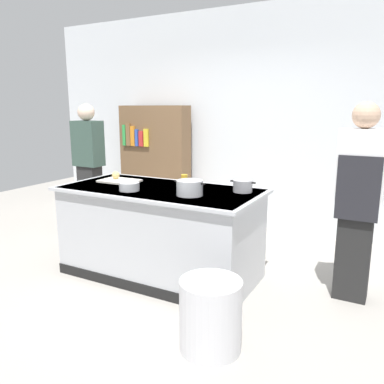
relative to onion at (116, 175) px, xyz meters
name	(u,v)px	position (x,y,z in m)	size (l,w,h in m)	color
ground_plane	(161,274)	(0.63, -0.11, -0.96)	(10.00, 10.00, 0.00)	#9E9991
back_wall	(240,120)	(0.63, 1.99, 0.54)	(6.40, 0.12, 3.00)	silver
counter_island	(161,231)	(0.63, -0.11, -0.50)	(1.98, 0.98, 0.90)	#B7BABF
cutting_board	(120,181)	(0.07, -0.03, -0.05)	(0.40, 0.28, 0.02)	silver
onion	(116,175)	(0.00, 0.00, 0.00)	(0.08, 0.08, 0.08)	tan
stock_pot	(190,188)	(1.03, -0.24, 0.01)	(0.30, 0.24, 0.14)	#B7BABF
sauce_pan	(243,186)	(1.40, 0.12, 0.00)	(0.24, 0.18, 0.11)	#99999E
mixing_bowl	(129,187)	(0.43, -0.34, -0.02)	(0.19, 0.19, 0.08)	#B7BABF
juice_cup	(184,179)	(0.74, 0.19, -0.01)	(0.07, 0.07, 0.10)	yellow
trash_bin	(211,315)	(1.61, -1.00, -0.70)	(0.44, 0.44, 0.51)	silver
person_chef	(358,198)	(2.39, 0.28, -0.05)	(0.38, 0.25, 1.72)	black
person_guest	(89,165)	(-1.03, 0.71, -0.05)	(0.38, 0.24, 1.72)	#282828
bookshelf	(155,162)	(-0.62, 1.69, -0.11)	(1.10, 0.31, 1.70)	brown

